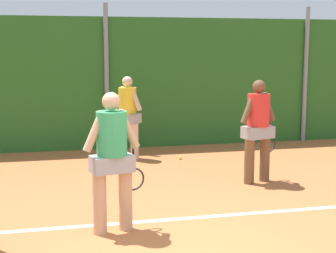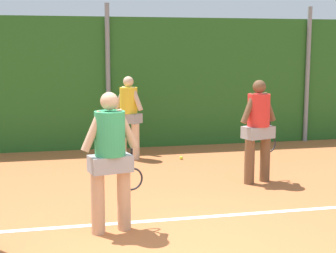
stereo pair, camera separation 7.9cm
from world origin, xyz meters
name	(u,v)px [view 1 (the left image)]	position (x,y,z in m)	size (l,w,h in m)	color
ground_plane	(143,209)	(0.00, 1.83, 0.00)	(24.37, 24.37, 0.00)	#B76638
hedge_fence_backdrop	(106,84)	(0.00, 6.22, 1.40)	(15.84, 0.25, 2.80)	#286023
fence_post_center	(107,78)	(0.00, 6.04, 1.54)	(0.10, 0.10, 3.07)	gray
fence_post_right	(305,75)	(4.57, 6.04, 1.54)	(0.10, 0.10, 3.07)	gray
court_baseline_paint	(150,221)	(0.00, 1.30, 0.00)	(11.58, 0.10, 0.01)	white
player_foreground_near	(112,155)	(-0.49, 1.06, 0.93)	(0.75, 0.39, 1.66)	tan
player_midcourt	(258,126)	(2.05, 2.78, 0.93)	(0.73, 0.42, 1.65)	brown
player_backcourt_far	(128,113)	(0.29, 5.06, 0.91)	(0.53, 0.53, 1.61)	beige
tennis_ball_0	(180,158)	(1.26, 4.71, 0.03)	(0.07, 0.07, 0.07)	#CCDB33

